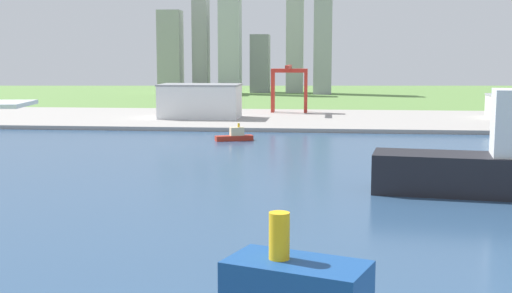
% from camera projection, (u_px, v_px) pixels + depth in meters
% --- Properties ---
extents(ground_plane, '(2400.00, 2400.00, 0.00)m').
position_uv_depth(ground_plane, '(279.00, 167.00, 266.79)').
color(ground_plane, '#5C8641').
extents(water_bay, '(840.00, 360.00, 0.15)m').
position_uv_depth(water_bay, '(266.00, 198.00, 207.64)').
color(water_bay, '#2D4C70').
rests_on(water_bay, ground).
extents(industrial_pier, '(840.00, 140.00, 2.50)m').
position_uv_depth(industrial_pier, '(299.00, 119.00, 453.90)').
color(industrial_pier, '#9E9994').
rests_on(industrial_pier, ground).
extents(cargo_ship, '(75.02, 29.37, 43.55)m').
position_uv_depth(cargo_ship, '(507.00, 158.00, 208.84)').
color(cargo_ship, black).
rests_on(cargo_ship, water_bay).
extents(tugboat_small, '(19.93, 11.98, 8.97)m').
position_uv_depth(tugboat_small, '(235.00, 136.00, 348.23)').
color(tugboat_small, '#B22D1E').
rests_on(tugboat_small, water_bay).
extents(port_crane_red, '(26.64, 43.86, 34.72)m').
position_uv_depth(port_crane_red, '(289.00, 78.00, 490.67)').
color(port_crane_red, '#B72D23').
rests_on(port_crane_red, industrial_pier).
extents(warehouse_main, '(53.35, 32.16, 22.65)m').
position_uv_depth(warehouse_main, '(200.00, 101.00, 449.45)').
color(warehouse_main, white).
rests_on(warehouse_main, industrial_pier).
extents(distant_skyline, '(201.31, 59.76, 149.70)m').
position_uv_depth(distant_skyline, '(245.00, 44.00, 788.88)').
color(distant_skyline, gray).
rests_on(distant_skyline, ground).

